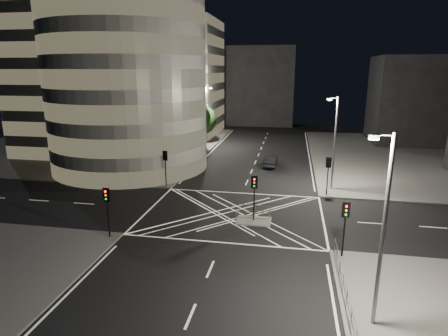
% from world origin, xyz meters
% --- Properties ---
extents(ground, '(120.00, 120.00, 0.00)m').
position_xyz_m(ground, '(0.00, 0.00, 0.00)').
color(ground, black).
rests_on(ground, ground).
extents(sidewalk_far_left, '(42.00, 42.00, 0.15)m').
position_xyz_m(sidewalk_far_left, '(-29.00, 27.00, 0.07)').
color(sidewalk_far_left, '#5B5755').
rests_on(sidewalk_far_left, ground).
extents(central_island, '(3.00, 2.00, 0.15)m').
position_xyz_m(central_island, '(2.00, -1.50, 0.07)').
color(central_island, slate).
rests_on(central_island, ground).
extents(office_tower_curved, '(30.00, 29.00, 27.20)m').
position_xyz_m(office_tower_curved, '(-20.74, 18.74, 12.65)').
color(office_tower_curved, gray).
rests_on(office_tower_curved, sidewalk_far_left).
extents(office_block_rear, '(24.00, 16.00, 22.00)m').
position_xyz_m(office_block_rear, '(-22.00, 42.00, 11.15)').
color(office_block_rear, gray).
rests_on(office_block_rear, sidewalk_far_left).
extents(building_right_far, '(14.00, 12.00, 15.00)m').
position_xyz_m(building_right_far, '(26.00, 40.00, 7.65)').
color(building_right_far, black).
rests_on(building_right_far, sidewalk_far_right).
extents(building_far_end, '(18.00, 8.00, 18.00)m').
position_xyz_m(building_far_end, '(-4.00, 58.00, 9.00)').
color(building_far_end, black).
rests_on(building_far_end, ground).
extents(tree_a, '(4.65, 4.65, 7.38)m').
position_xyz_m(tree_a, '(-10.50, 9.00, 4.85)').
color(tree_a, black).
rests_on(tree_a, sidewalk_far_left).
extents(tree_b, '(4.48, 4.48, 7.05)m').
position_xyz_m(tree_b, '(-10.50, 15.00, 4.61)').
color(tree_b, black).
rests_on(tree_b, sidewalk_far_left).
extents(tree_c, '(4.35, 4.35, 7.46)m').
position_xyz_m(tree_c, '(-10.50, 21.00, 5.10)').
color(tree_c, black).
rests_on(tree_c, sidewalk_far_left).
extents(tree_d, '(4.85, 4.85, 7.97)m').
position_xyz_m(tree_d, '(-10.50, 27.00, 5.32)').
color(tree_d, black).
rests_on(tree_d, sidewalk_far_left).
extents(tree_e, '(4.31, 4.31, 6.53)m').
position_xyz_m(tree_e, '(-10.50, 33.00, 4.19)').
color(tree_e, black).
rests_on(tree_e, sidewalk_far_left).
extents(traffic_signal_fl, '(0.55, 0.22, 4.00)m').
position_xyz_m(traffic_signal_fl, '(-8.80, 6.80, 2.91)').
color(traffic_signal_fl, black).
rests_on(traffic_signal_fl, sidewalk_far_left).
extents(traffic_signal_nl, '(0.55, 0.22, 4.00)m').
position_xyz_m(traffic_signal_nl, '(-8.80, -6.80, 2.91)').
color(traffic_signal_nl, black).
rests_on(traffic_signal_nl, sidewalk_near_left).
extents(traffic_signal_fr, '(0.55, 0.22, 4.00)m').
position_xyz_m(traffic_signal_fr, '(8.80, 6.80, 2.91)').
color(traffic_signal_fr, black).
rests_on(traffic_signal_fr, sidewalk_far_right).
extents(traffic_signal_nr, '(0.55, 0.22, 4.00)m').
position_xyz_m(traffic_signal_nr, '(8.80, -6.80, 2.91)').
color(traffic_signal_nr, black).
rests_on(traffic_signal_nr, sidewalk_near_right).
extents(traffic_signal_island, '(0.55, 0.22, 4.00)m').
position_xyz_m(traffic_signal_island, '(2.00, -1.50, 2.91)').
color(traffic_signal_island, black).
rests_on(traffic_signal_island, central_island).
extents(street_lamp_left_near, '(1.25, 0.25, 10.00)m').
position_xyz_m(street_lamp_left_near, '(-9.44, 12.00, 5.54)').
color(street_lamp_left_near, slate).
rests_on(street_lamp_left_near, sidewalk_far_left).
extents(street_lamp_left_far, '(1.25, 0.25, 10.00)m').
position_xyz_m(street_lamp_left_far, '(-9.44, 30.00, 5.54)').
color(street_lamp_left_far, slate).
rests_on(street_lamp_left_far, sidewalk_far_left).
extents(street_lamp_right_far, '(1.25, 0.25, 10.00)m').
position_xyz_m(street_lamp_right_far, '(9.44, 9.00, 5.54)').
color(street_lamp_right_far, slate).
rests_on(street_lamp_right_far, sidewalk_far_right).
extents(street_lamp_right_near, '(1.25, 0.25, 10.00)m').
position_xyz_m(street_lamp_right_near, '(9.44, -14.00, 5.54)').
color(street_lamp_right_near, slate).
rests_on(street_lamp_right_near, sidewalk_near_right).
extents(railing_near_right, '(0.06, 11.70, 1.10)m').
position_xyz_m(railing_near_right, '(8.30, -12.15, 0.70)').
color(railing_near_right, slate).
rests_on(railing_near_right, sidewalk_near_right).
extents(railing_island_south, '(2.80, 0.06, 1.10)m').
position_xyz_m(railing_island_south, '(2.00, -2.40, 0.70)').
color(railing_island_south, slate).
rests_on(railing_island_south, central_island).
extents(railing_island_north, '(2.80, 0.06, 1.10)m').
position_xyz_m(railing_island_north, '(2.00, -0.60, 0.70)').
color(railing_island_north, slate).
rests_on(railing_island_north, central_island).
extents(sedan, '(1.83, 4.60, 1.49)m').
position_xyz_m(sedan, '(2.28, 18.02, 0.75)').
color(sedan, black).
rests_on(sedan, ground).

